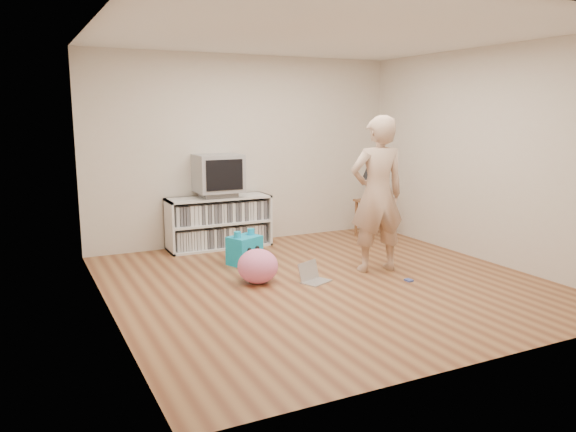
# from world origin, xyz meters

# --- Properties ---
(ground) EXTENTS (4.50, 4.50, 0.00)m
(ground) POSITION_xyz_m (0.00, 0.00, 0.00)
(ground) COLOR brown
(ground) RESTS_ON ground
(walls) EXTENTS (4.52, 4.52, 2.60)m
(walls) POSITION_xyz_m (0.00, 0.00, 1.30)
(walls) COLOR beige
(walls) RESTS_ON ground
(ceiling) EXTENTS (4.50, 4.50, 0.01)m
(ceiling) POSITION_xyz_m (0.00, 0.00, 2.60)
(ceiling) COLOR white
(ceiling) RESTS_ON walls
(media_unit) EXTENTS (1.40, 0.45, 0.70)m
(media_unit) POSITION_xyz_m (-0.50, 2.04, 0.35)
(media_unit) COLOR white
(media_unit) RESTS_ON ground
(dvd_deck) EXTENTS (0.45, 0.35, 0.07)m
(dvd_deck) POSITION_xyz_m (-0.50, 2.02, 0.73)
(dvd_deck) COLOR gray
(dvd_deck) RESTS_ON media_unit
(crt_tv) EXTENTS (0.60, 0.53, 0.50)m
(crt_tv) POSITION_xyz_m (-0.50, 2.02, 1.02)
(crt_tv) COLOR #96969B
(crt_tv) RESTS_ON dvd_deck
(side_table) EXTENTS (0.42, 0.42, 0.55)m
(side_table) POSITION_xyz_m (1.76, 1.65, 0.42)
(side_table) COLOR brown
(side_table) RESTS_ON ground
(table_lamp) EXTENTS (0.34, 0.34, 0.52)m
(table_lamp) POSITION_xyz_m (1.76, 1.65, 0.94)
(table_lamp) COLOR #333333
(table_lamp) RESTS_ON side_table
(person) EXTENTS (0.72, 0.53, 1.79)m
(person) POSITION_xyz_m (0.76, 0.13, 0.90)
(person) COLOR tan
(person) RESTS_ON ground
(laptop) EXTENTS (0.38, 0.35, 0.21)m
(laptop) POSITION_xyz_m (-0.11, 0.07, 0.06)
(laptop) COLOR silver
(laptop) RESTS_ON ground
(playing_cards) EXTENTS (0.07, 0.09, 0.02)m
(playing_cards) POSITION_xyz_m (0.84, -0.38, 0.01)
(playing_cards) COLOR #4055AB
(playing_cards) RESTS_ON ground
(plush_blue) EXTENTS (0.45, 0.41, 0.42)m
(plush_blue) POSITION_xyz_m (-0.51, 1.07, 0.18)
(plush_blue) COLOR #0DA3D7
(plush_blue) RESTS_ON ground
(plush_pink) EXTENTS (0.54, 0.54, 0.38)m
(plush_pink) POSITION_xyz_m (-0.67, 0.29, 0.19)
(plush_pink) COLOR pink
(plush_pink) RESTS_ON ground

